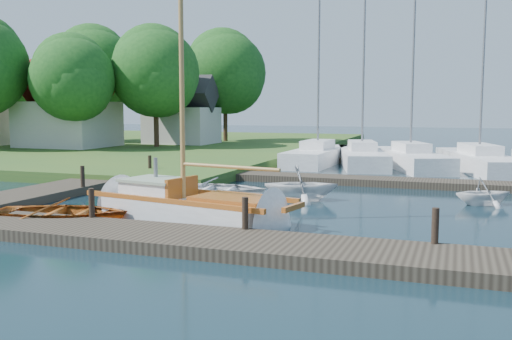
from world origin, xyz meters
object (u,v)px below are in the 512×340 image
(tender_a, at_px, (213,187))
(tender_d, at_px, (483,190))
(tree_4, at_px, (94,70))
(house_a, at_px, (68,112))
(mooring_post_1, at_px, (92,203))
(tree_3, at_px, (156,72))
(marina_boat_0, at_px, (318,154))
(sailboat, at_px, (194,211))
(mooring_post_2, at_px, (245,213))
(mooring_post_3, at_px, (435,226))
(marina_boat_1, at_px, (362,156))
(tree_2, at_px, (73,78))
(mooring_post_5, at_px, (150,164))
(house_c, at_px, (182,117))
(mooring_post_4, at_px, (83,176))
(dinghy, at_px, (62,209))
(tree_7, at_px, (225,72))
(tender_b, at_px, (301,181))
(marina_boat_3, at_px, (479,160))
(marina_boat_2, at_px, (410,158))

(tender_a, bearing_deg, tender_d, -87.20)
(tender_a, relative_size, tree_4, 0.41)
(tender_d, height_order, house_a, house_a)
(mooring_post_1, bearing_deg, tree_4, 125.08)
(tree_3, bearing_deg, marina_boat_0, -15.84)
(sailboat, distance_m, tree_4, 33.70)
(tree_4, bearing_deg, mooring_post_2, -49.02)
(mooring_post_3, height_order, marina_boat_1, marina_boat_1)
(tender_a, height_order, tree_2, tree_2)
(mooring_post_3, relative_size, marina_boat_0, 0.07)
(mooring_post_5, bearing_deg, tree_2, 140.55)
(mooring_post_2, relative_size, house_c, 0.15)
(marina_boat_1, xyz_separation_m, house_a, (-21.23, 1.51, 2.40))
(sailboat, height_order, house_c, sailboat)
(mooring_post_5, xyz_separation_m, marina_boat_1, (8.23, 9.49, -0.14))
(marina_boat_0, bearing_deg, mooring_post_4, 159.78)
(mooring_post_2, bearing_deg, tree_3, 123.92)
(mooring_post_2, distance_m, marina_boat_1, 19.50)
(dinghy, relative_size, tree_7, 0.41)
(mooring_post_4, relative_size, tree_2, 0.10)
(mooring_post_4, distance_m, marina_boat_1, 16.67)
(mooring_post_5, height_order, dinghy, mooring_post_5)
(mooring_post_1, height_order, sailboat, sailboat)
(mooring_post_1, distance_m, mooring_post_5, 10.77)
(tree_2, xyz_separation_m, tree_4, (-4.00, 8.00, 1.12))
(mooring_post_1, height_order, mooring_post_3, same)
(mooring_post_5, xyz_separation_m, dinghy, (2.75, -9.70, -0.30))
(house_a, relative_size, house_c, 1.19)
(sailboat, height_order, tender_b, sailboat)
(tender_d, distance_m, tree_2, 28.13)
(marina_boat_3, distance_m, tree_4, 31.13)
(marina_boat_3, bearing_deg, tree_4, 58.72)
(marina_boat_2, bearing_deg, dinghy, 135.47)
(marina_boat_2, xyz_separation_m, house_a, (-23.94, 1.89, 2.40))
(tree_7, bearing_deg, tender_b, -61.80)
(mooring_post_1, relative_size, tender_a, 0.20)
(mooring_post_5, distance_m, house_a, 17.18)
(marina_boat_3, relative_size, tree_2, 1.46)
(mooring_post_4, distance_m, dinghy, 5.45)
(tender_d, distance_m, tree_3, 26.80)
(mooring_post_1, bearing_deg, tree_2, 128.21)
(house_c, relative_size, tree_2, 0.67)
(marina_boat_3, bearing_deg, marina_boat_0, 69.91)
(tender_b, height_order, tender_d, tender_b)
(house_a, bearing_deg, tree_4, 108.28)
(marina_boat_0, relative_size, tree_3, 1.34)
(tree_3, bearing_deg, marina_boat_2, -12.38)
(mooring_post_1, height_order, tree_2, tree_2)
(marina_boat_1, bearing_deg, mooring_post_5, 124.70)
(marina_boat_1, relative_size, tree_3, 1.12)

